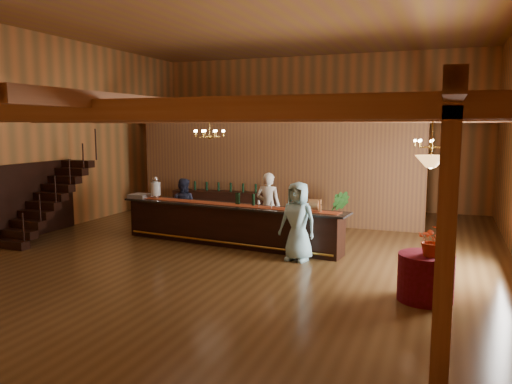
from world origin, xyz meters
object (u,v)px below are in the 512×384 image
(beverage_dispenser, at_px, (156,188))
(floor_plant, at_px, (337,212))
(round_table, at_px, (426,277))
(chandelier_right, at_px, (432,143))
(tasting_bar, at_px, (229,224))
(backbar_shelf, at_px, (225,206))
(bartender, at_px, (268,207))
(staff_second, at_px, (183,206))
(chandelier_left, at_px, (210,133))
(guest, at_px, (298,221))
(pendant_lamp, at_px, (431,161))
(raffle_drum, at_px, (314,205))

(beverage_dispenser, bearing_deg, floor_plant, 23.46)
(round_table, xyz_separation_m, chandelier_right, (-0.10, 3.81, 2.17))
(tasting_bar, relative_size, backbar_shelf, 1.86)
(tasting_bar, xyz_separation_m, floor_plant, (2.26, 2.30, 0.08))
(tasting_bar, bearing_deg, bartender, 52.26)
(round_table, distance_m, bartender, 5.23)
(staff_second, bearing_deg, chandelier_left, 147.99)
(round_table, distance_m, staff_second, 7.31)
(chandelier_left, height_order, guest, chandelier_left)
(staff_second, bearing_deg, beverage_dispenser, 30.48)
(chandelier_left, bearing_deg, backbar_shelf, 106.78)
(tasting_bar, xyz_separation_m, pendant_lamp, (4.79, -2.51, 1.88))
(chandelier_left, relative_size, bartender, 0.45)
(backbar_shelf, distance_m, round_table, 8.23)
(tasting_bar, distance_m, pendant_lamp, 5.73)
(raffle_drum, distance_m, chandelier_right, 3.23)
(backbar_shelf, distance_m, bartender, 3.06)
(beverage_dispenser, distance_m, floor_plant, 5.05)
(round_table, relative_size, pendant_lamp, 1.05)
(raffle_drum, height_order, round_table, raffle_drum)
(backbar_shelf, bearing_deg, pendant_lamp, -46.57)
(tasting_bar, relative_size, bartender, 3.45)
(round_table, bearing_deg, staff_second, 153.48)
(pendant_lamp, xyz_separation_m, bartender, (-4.03, 3.29, -1.51))
(chandelier_left, bearing_deg, raffle_drum, -10.38)
(round_table, distance_m, chandelier_left, 6.54)
(chandelier_right, bearing_deg, floor_plant, 157.72)
(backbar_shelf, bearing_deg, beverage_dispenser, -114.84)
(tasting_bar, distance_m, chandelier_left, 2.38)
(beverage_dispenser, height_order, chandelier_left, chandelier_left)
(bartender, bearing_deg, tasting_bar, 45.45)
(backbar_shelf, bearing_deg, chandelier_right, -20.18)
(tasting_bar, bearing_deg, beverage_dispenser, 178.78)
(staff_second, bearing_deg, round_table, 146.75)
(raffle_drum, relative_size, floor_plant, 0.28)
(chandelier_left, distance_m, staff_second, 2.36)
(backbar_shelf, relative_size, chandelier_right, 4.16)
(floor_plant, bearing_deg, bartender, -134.87)
(tasting_bar, distance_m, backbar_shelf, 3.21)
(backbar_shelf, relative_size, guest, 1.88)
(round_table, relative_size, guest, 0.53)
(chandelier_left, bearing_deg, round_table, -26.77)
(round_table, bearing_deg, pendant_lamp, 0.00)
(chandelier_right, xyz_separation_m, staff_second, (-6.43, -0.55, -1.81))
(round_table, relative_size, staff_second, 0.61)
(round_table, distance_m, floor_plant, 5.43)
(backbar_shelf, relative_size, staff_second, 2.15)
(guest, bearing_deg, chandelier_left, 170.18)
(guest, xyz_separation_m, floor_plant, (0.24, 3.10, -0.28))
(raffle_drum, relative_size, guest, 0.19)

